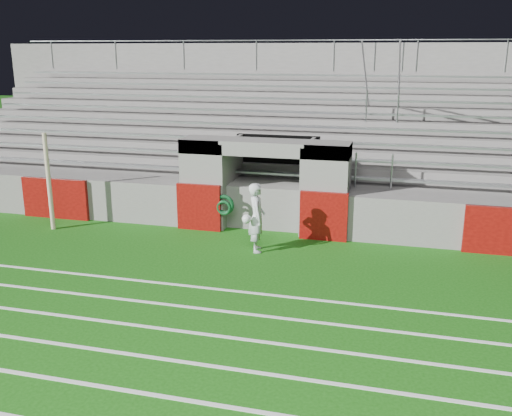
# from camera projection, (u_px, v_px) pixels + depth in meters

# --- Properties ---
(ground) EXTENTS (90.00, 90.00, 0.00)m
(ground) POSITION_uv_depth(u_px,v_px,m) (228.00, 272.00, 13.36)
(ground) COLOR #14520D
(ground) RESTS_ON ground
(field_post) EXTENTS (0.12, 0.12, 2.81)m
(field_post) POSITION_uv_depth(u_px,v_px,m) (49.00, 182.00, 16.23)
(field_post) COLOR beige
(field_post) RESTS_ON ground
(field_markings) EXTENTS (28.00, 8.09, 0.01)m
(field_markings) POSITION_uv_depth(u_px,v_px,m) (129.00, 391.00, 8.70)
(field_markings) COLOR white
(field_markings) RESTS_ON ground
(stadium_structure) EXTENTS (26.00, 8.48, 5.42)m
(stadium_structure) POSITION_uv_depth(u_px,v_px,m) (295.00, 153.00, 20.38)
(stadium_structure) COLOR slate
(stadium_structure) RESTS_ON ground
(goalkeeper_with_ball) EXTENTS (0.62, 0.79, 1.80)m
(goalkeeper_with_ball) POSITION_uv_depth(u_px,v_px,m) (257.00, 218.00, 14.56)
(goalkeeper_with_ball) COLOR silver
(goalkeeper_with_ball) RESTS_ON ground
(hose_coil) EXTENTS (0.59, 0.15, 0.59)m
(hose_coil) POSITION_uv_depth(u_px,v_px,m) (224.00, 206.00, 16.14)
(hose_coil) COLOR #0C3C1B
(hose_coil) RESTS_ON ground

